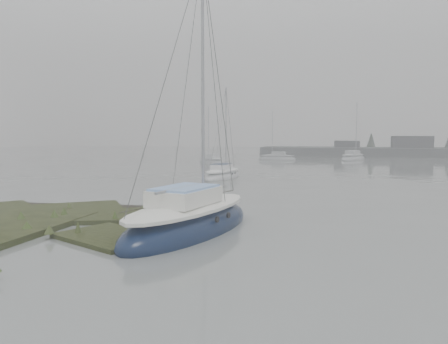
% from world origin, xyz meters
% --- Properties ---
extents(ground, '(160.00, 160.00, 0.00)m').
position_xyz_m(ground, '(0.00, 30.00, 0.00)').
color(ground, slate).
rests_on(ground, ground).
extents(sailboat_main, '(4.24, 8.24, 11.10)m').
position_xyz_m(sailboat_main, '(2.84, 1.18, 0.34)').
color(sailboat_main, '#0B1732').
rests_on(sailboat_main, ground).
extents(sailboat_white, '(2.66, 5.86, 7.98)m').
position_xyz_m(sailboat_white, '(-0.76, 20.20, 0.25)').
color(sailboat_white, silver).
rests_on(sailboat_white, ground).
extents(sailboat_far_a, '(4.92, 5.07, 7.51)m').
position_xyz_m(sailboat_far_a, '(-6.64, 37.53, 0.23)').
color(sailboat_far_a, '#AEB2B7').
rests_on(sailboat_far_a, ground).
extents(sailboat_far_b, '(4.55, 6.37, 8.64)m').
position_xyz_m(sailboat_far_b, '(10.60, 49.28, 0.27)').
color(sailboat_far_b, silver).
rests_on(sailboat_far_b, ground).
extents(sailboat_far_c, '(5.34, 2.04, 7.40)m').
position_xyz_m(sailboat_far_c, '(0.28, 46.88, 0.23)').
color(sailboat_far_c, '#A5AAAE').
rests_on(sailboat_far_c, ground).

